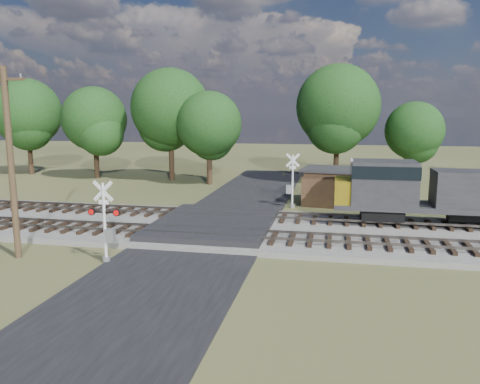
% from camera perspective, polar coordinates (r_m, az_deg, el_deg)
% --- Properties ---
extents(ground, '(160.00, 160.00, 0.00)m').
position_cam_1_polar(ground, '(28.49, -3.40, -4.86)').
color(ground, '#404625').
rests_on(ground, ground).
extents(ballast_bed, '(140.00, 10.00, 0.30)m').
position_cam_1_polar(ballast_bed, '(28.19, 17.02, -5.12)').
color(ballast_bed, gray).
rests_on(ballast_bed, ground).
extents(road, '(7.00, 60.00, 0.08)m').
position_cam_1_polar(road, '(28.48, -3.40, -4.78)').
color(road, black).
rests_on(road, ground).
extents(crossing_panel, '(7.00, 9.00, 0.62)m').
position_cam_1_polar(crossing_panel, '(28.88, -3.15, -4.01)').
color(crossing_panel, '#262628').
rests_on(crossing_panel, ground).
extents(track_near, '(140.00, 2.60, 0.33)m').
position_cam_1_polar(track_near, '(25.86, 2.19, -5.42)').
color(track_near, black).
rests_on(track_near, ballast_bed).
extents(track_far, '(140.00, 2.60, 0.33)m').
position_cam_1_polar(track_far, '(30.66, 3.69, -3.02)').
color(track_far, black).
rests_on(track_far, ballast_bed).
extents(crossing_signal_near, '(1.62, 0.35, 4.01)m').
position_cam_1_polar(crossing_signal_near, '(23.21, -15.96, -4.35)').
color(crossing_signal_near, silver).
rests_on(crossing_signal_near, ground).
extents(crossing_signal_far, '(1.68, 0.38, 4.16)m').
position_cam_1_polar(crossing_signal_far, '(35.39, 6.28, 0.82)').
color(crossing_signal_far, silver).
rests_on(crossing_signal_far, ground).
extents(utility_pole, '(2.27, 0.31, 9.29)m').
position_cam_1_polar(utility_pole, '(25.11, -26.18, 3.61)').
color(utility_pole, '#3C2C1B').
rests_on(utility_pole, ground).
extents(equipment_shed, '(4.68, 4.68, 2.86)m').
position_cam_1_polar(equipment_shed, '(37.41, 10.91, 0.75)').
color(equipment_shed, '#422B1C').
rests_on(equipment_shed, ground).
extents(treeline, '(79.41, 10.81, 11.93)m').
position_cam_1_polar(treeline, '(47.93, 6.73, 9.13)').
color(treeline, black).
rests_on(treeline, ground).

